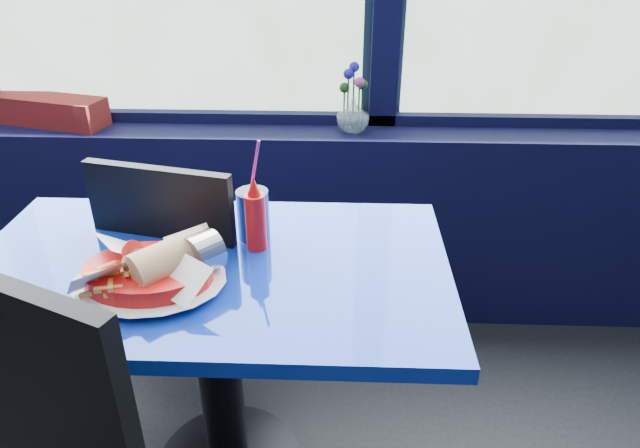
{
  "coord_description": "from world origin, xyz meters",
  "views": [
    {
      "loc": [
        0.63,
        0.82,
        1.52
      ],
      "look_at": [
        0.58,
        1.98,
        0.88
      ],
      "focal_mm": 32.0,
      "sensor_mm": 36.0,
      "label": 1
    }
  ],
  "objects_px": {
    "planter_box": "(40,109)",
    "near_table": "(214,322)",
    "flower_vase": "(353,111)",
    "food_basket": "(151,271)",
    "ketchup_bottle": "(256,217)",
    "soda_cup": "(253,213)",
    "chair_near_back": "(175,275)"
  },
  "relations": [
    {
      "from": "near_table",
      "to": "food_basket",
      "type": "bearing_deg",
      "value": -136.45
    },
    {
      "from": "flower_vase",
      "to": "food_basket",
      "type": "height_order",
      "value": "flower_vase"
    },
    {
      "from": "ketchup_bottle",
      "to": "soda_cup",
      "type": "xyz_separation_m",
      "value": [
        -0.01,
        0.05,
        -0.02
      ]
    },
    {
      "from": "ketchup_bottle",
      "to": "soda_cup",
      "type": "height_order",
      "value": "soda_cup"
    },
    {
      "from": "chair_near_back",
      "to": "ketchup_bottle",
      "type": "height_order",
      "value": "same"
    },
    {
      "from": "planter_box",
      "to": "near_table",
      "type": "bearing_deg",
      "value": -32.32
    },
    {
      "from": "chair_near_back",
      "to": "food_basket",
      "type": "xyz_separation_m",
      "value": [
        0.07,
        -0.35,
        0.25
      ]
    },
    {
      "from": "near_table",
      "to": "food_basket",
      "type": "distance_m",
      "value": 0.27
    },
    {
      "from": "chair_near_back",
      "to": "soda_cup",
      "type": "xyz_separation_m",
      "value": [
        0.27,
        -0.11,
        0.28
      ]
    },
    {
      "from": "food_basket",
      "to": "soda_cup",
      "type": "relative_size",
      "value": 1.37
    },
    {
      "from": "chair_near_back",
      "to": "flower_vase",
      "type": "bearing_deg",
      "value": -119.32
    },
    {
      "from": "chair_near_back",
      "to": "soda_cup",
      "type": "relative_size",
      "value": 3.34
    },
    {
      "from": "food_basket",
      "to": "ketchup_bottle",
      "type": "xyz_separation_m",
      "value": [
        0.22,
        0.18,
        0.05
      ]
    },
    {
      "from": "ketchup_bottle",
      "to": "chair_near_back",
      "type": "bearing_deg",
      "value": 149.66
    },
    {
      "from": "near_table",
      "to": "planter_box",
      "type": "relative_size",
      "value": 2.26
    },
    {
      "from": "planter_box",
      "to": "flower_vase",
      "type": "distance_m",
      "value": 1.2
    },
    {
      "from": "chair_near_back",
      "to": "flower_vase",
      "type": "distance_m",
      "value": 0.87
    },
    {
      "from": "soda_cup",
      "to": "food_basket",
      "type": "bearing_deg",
      "value": -130.51
    },
    {
      "from": "near_table",
      "to": "chair_near_back",
      "type": "bearing_deg",
      "value": 124.38
    },
    {
      "from": "near_table",
      "to": "food_basket",
      "type": "height_order",
      "value": "food_basket"
    },
    {
      "from": "chair_near_back",
      "to": "ketchup_bottle",
      "type": "relative_size",
      "value": 4.75
    },
    {
      "from": "flower_vase",
      "to": "soda_cup",
      "type": "distance_m",
      "value": 0.76
    },
    {
      "from": "flower_vase",
      "to": "food_basket",
      "type": "bearing_deg",
      "value": -116.62
    },
    {
      "from": "planter_box",
      "to": "flower_vase",
      "type": "bearing_deg",
      "value": 12.39
    },
    {
      "from": "near_table",
      "to": "chair_near_back",
      "type": "relative_size",
      "value": 1.26
    },
    {
      "from": "planter_box",
      "to": "chair_near_back",
      "type": "bearing_deg",
      "value": -29.59
    },
    {
      "from": "planter_box",
      "to": "soda_cup",
      "type": "xyz_separation_m",
      "value": [
        0.93,
        -0.76,
        -0.03
      ]
    },
    {
      "from": "near_table",
      "to": "flower_vase",
      "type": "xyz_separation_m",
      "value": [
        0.37,
        0.84,
        0.31
      ]
    },
    {
      "from": "planter_box",
      "to": "ketchup_bottle",
      "type": "distance_m",
      "value": 1.24
    },
    {
      "from": "near_table",
      "to": "flower_vase",
      "type": "bearing_deg",
      "value": 66.44
    },
    {
      "from": "planter_box",
      "to": "soda_cup",
      "type": "distance_m",
      "value": 1.2
    },
    {
      "from": "food_basket",
      "to": "soda_cup",
      "type": "bearing_deg",
      "value": 27.39
    }
  ]
}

